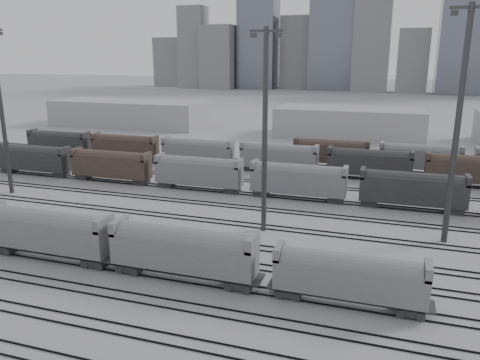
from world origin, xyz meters
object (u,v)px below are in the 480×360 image
(hopper_car_a, at_px, (48,230))
(light_mast_c, at_px, (265,128))
(hopper_car_c, at_px, (349,275))
(hopper_car_b, at_px, (183,249))

(hopper_car_a, distance_m, light_mast_c, 27.74)
(hopper_car_a, relative_size, light_mast_c, 0.60)
(hopper_car_c, bearing_deg, hopper_car_b, 180.00)
(hopper_car_b, relative_size, light_mast_c, 0.60)
(hopper_car_b, distance_m, light_mast_c, 19.27)
(hopper_car_b, bearing_deg, hopper_car_c, -0.00)
(hopper_car_a, relative_size, hopper_car_c, 1.13)
(hopper_car_a, bearing_deg, hopper_car_c, -0.00)
(hopper_car_a, height_order, light_mast_c, light_mast_c)
(hopper_car_b, bearing_deg, light_mast_c, 75.84)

